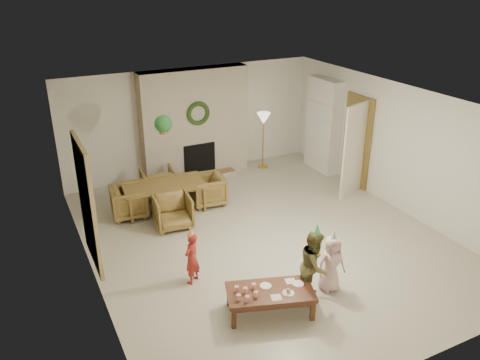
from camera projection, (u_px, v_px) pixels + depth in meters
floor at (265, 238)px, 8.77m from camera, size 7.00×7.00×0.00m
ceiling at (268, 103)px, 7.77m from camera, size 7.00×7.00×0.00m
wall_back at (192, 121)px, 11.14m from camera, size 7.00×0.00×7.00m
wall_front at (419, 284)px, 5.40m from camera, size 7.00×0.00×7.00m
wall_left at (87, 210)px, 7.04m from camera, size 0.00×7.00×7.00m
wall_right at (399, 148)px, 9.49m from camera, size 0.00×7.00×7.00m
fireplace_mass at (195, 124)px, 10.97m from camera, size 2.50×0.40×2.50m
fireplace_hearth at (202, 177)px, 11.16m from camera, size 1.60×0.30×0.12m
fireplace_firebox at (199, 159)px, 11.15m from camera, size 0.75×0.12×0.75m
fireplace_wreath at (198, 113)px, 10.66m from camera, size 0.54×0.10×0.54m
floor_lamp_base at (263, 167)px, 11.89m from camera, size 0.26×0.26×0.03m
floor_lamp_post at (263, 142)px, 11.63m from camera, size 0.03×0.03×1.24m
floor_lamp_shade at (264, 119)px, 11.39m from camera, size 0.33×0.33×0.28m
bookshelf_carcass at (323, 125)px, 11.37m from camera, size 0.30×1.00×2.20m
bookshelf_shelf_a at (321, 151)px, 11.63m from camera, size 0.30×0.92×0.03m
bookshelf_shelf_b at (322, 135)px, 11.47m from camera, size 0.30×0.92×0.03m
bookshelf_shelf_c at (323, 119)px, 11.31m from camera, size 0.30×0.92×0.03m
bookshelf_shelf_d at (324, 102)px, 11.14m from camera, size 0.30×0.92×0.03m
books_row_lower at (324, 148)px, 11.44m from camera, size 0.20×0.40×0.24m
books_row_mid at (320, 129)px, 11.44m from camera, size 0.20×0.44×0.24m
books_row_upper at (325, 115)px, 11.16m from camera, size 0.20×0.36×0.22m
door_frame at (357, 141)px, 10.55m from camera, size 0.05×0.86×2.04m
door_leaf at (354, 150)px, 10.10m from camera, size 0.77×0.32×2.00m
curtain_panel at (87, 204)px, 7.22m from camera, size 0.06×1.20×2.00m
dining_table at (165, 198)px, 9.66m from camera, size 1.70×1.07×0.56m
dining_chair_near at (173, 212)px, 9.04m from camera, size 0.74×0.76×0.62m
dining_chair_far at (158, 183)px, 10.26m from camera, size 0.74×0.76×0.62m
dining_chair_left at (129, 202)px, 9.43m from camera, size 0.76×0.74×0.62m
dining_chair_right at (207, 190)px, 9.93m from camera, size 0.76×0.74×0.62m
hanging_plant_cord at (162, 112)px, 8.60m from camera, size 0.01×0.01×0.70m
hanging_plant_pot at (164, 130)px, 8.75m from camera, size 0.16×0.16×0.12m
hanging_plant_foliage at (163, 124)px, 8.70m from camera, size 0.32×0.32×0.32m
coffee_table_top at (270, 292)px, 6.74m from camera, size 1.34×0.95×0.06m
coffee_table_apron at (270, 296)px, 6.76m from camera, size 1.22×0.84×0.07m
coffee_leg_fl at (234, 318)px, 6.52m from camera, size 0.08×0.08×0.32m
coffee_leg_fr at (313, 310)px, 6.66m from camera, size 0.08×0.08×0.32m
coffee_leg_bl at (229, 296)px, 6.96m from camera, size 0.08×0.08×0.32m
coffee_leg_br at (303, 289)px, 7.11m from camera, size 0.08×0.08×0.32m
cup_a at (239, 297)px, 6.52m from camera, size 0.08×0.08×0.08m
cup_b at (237, 289)px, 6.69m from camera, size 0.08×0.08×0.08m
cup_c at (247, 299)px, 6.49m from camera, size 0.08×0.08×0.08m
cup_d at (245, 290)px, 6.66m from camera, size 0.08×0.08×0.08m
cup_e at (256, 294)px, 6.58m from camera, size 0.08×0.08×0.08m
cup_f at (254, 286)px, 6.75m from camera, size 0.08×0.08×0.08m
plate_a at (266, 286)px, 6.82m from camera, size 0.21×0.21×0.01m
plate_b at (288, 293)px, 6.67m from camera, size 0.21×0.21×0.01m
plate_c at (298, 284)px, 6.87m from camera, size 0.21×0.21×0.01m
food_scoop at (288, 291)px, 6.66m from camera, size 0.08×0.08×0.07m
napkin_left at (276, 297)px, 6.58m from camera, size 0.18×0.18×0.01m
napkin_right at (290, 281)px, 6.92m from camera, size 0.18×0.18×0.01m
child_red at (192, 258)px, 7.38m from camera, size 0.38×0.35×0.86m
party_hat_red at (191, 231)px, 7.19m from camera, size 0.15×0.15×0.16m
child_plaid at (314, 265)px, 6.97m from camera, size 0.68×0.68×1.11m
party_hat_plaid at (317, 229)px, 6.73m from camera, size 0.17×0.17×0.18m
child_pink at (331, 264)px, 7.20m from camera, size 0.47×0.33×0.90m
party_hat_pink at (334, 235)px, 7.00m from camera, size 0.15×0.15×0.16m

